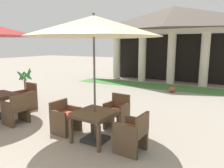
{
  "coord_description": "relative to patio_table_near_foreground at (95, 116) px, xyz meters",
  "views": [
    {
      "loc": [
        3.05,
        -3.26,
        2.22
      ],
      "look_at": [
        0.25,
        1.76,
        1.16
      ],
      "focal_mm": 34.53,
      "sensor_mm": 36.0,
      "label": 1
    }
  ],
  "objects": [
    {
      "name": "potted_palm_left_edge",
      "position": [
        -4.6,
        1.84,
        -0.16
      ],
      "size": [
        0.62,
        0.64,
        1.31
      ],
      "color": "#995638",
      "rests_on": "ground"
    },
    {
      "name": "ground_plane",
      "position": [
        -0.42,
        -0.67,
        -0.61
      ],
      "size": [
        60.0,
        60.0,
        0.0
      ],
      "primitive_type": "plane",
      "color": "#9E9384"
    },
    {
      "name": "patio_table_near_foreground",
      "position": [
        0.0,
        0.0,
        0.0
      ],
      "size": [
        0.91,
        0.91,
        0.72
      ],
      "rotation": [
        0.0,
        0.0,
        -0.07
      ],
      "color": "brown",
      "rests_on": "ground"
    },
    {
      "name": "patio_chair_mid_left_north",
      "position": [
        -3.46,
        0.94,
        -0.21
      ],
      "size": [
        0.6,
        0.63,
        0.9
      ],
      "rotation": [
        0.0,
        0.0,
        -3.23
      ],
      "color": "brown",
      "rests_on": "ground"
    },
    {
      "name": "background_pavilion",
      "position": [
        -0.42,
        8.61,
        2.66
      ],
      "size": [
        8.27,
        2.99,
        4.3
      ],
      "color": "beige",
      "rests_on": "ground"
    },
    {
      "name": "patio_umbrella_near_foreground",
      "position": [
        -0.0,
        -0.0,
        1.97
      ],
      "size": [
        2.91,
        2.91,
        2.88
      ],
      "color": "#2D2D2D",
      "rests_on": "ground"
    },
    {
      "name": "patio_chair_near_foreground_west",
      "position": [
        -0.97,
        0.07,
        -0.22
      ],
      "size": [
        0.59,
        0.64,
        0.81
      ],
      "rotation": [
        0.0,
        0.0,
        -1.64
      ],
      "color": "brown",
      "rests_on": "ground"
    },
    {
      "name": "patio_chair_near_foreground_east",
      "position": [
        0.97,
        -0.07,
        -0.2
      ],
      "size": [
        0.6,
        0.59,
        0.86
      ],
      "rotation": [
        0.0,
        0.0,
        1.5
      ],
      "color": "brown",
      "rests_on": "ground"
    },
    {
      "name": "patio_chair_near_foreground_north",
      "position": [
        0.07,
        0.97,
        -0.18
      ],
      "size": [
        0.6,
        0.53,
        0.91
      ],
      "rotation": [
        0.0,
        0.0,
        -3.21
      ],
      "color": "brown",
      "rests_on": "ground"
    },
    {
      "name": "terracotta_urn",
      "position": [
        0.28,
        6.11,
        -0.46
      ],
      "size": [
        0.33,
        0.33,
        0.37
      ],
      "color": "brown",
      "rests_on": "ground"
    },
    {
      "name": "lawn_strip",
      "position": [
        -0.42,
        7.18,
        -0.61
      ],
      "size": [
        10.07,
        1.62,
        0.01
      ],
      "primitive_type": "cube",
      "color": "#47843D",
      "rests_on": "ground"
    },
    {
      "name": "patio_chair_mid_left_east",
      "position": [
        -2.55,
        -0.16,
        -0.19
      ],
      "size": [
        0.6,
        0.61,
        0.88
      ],
      "rotation": [
        0.0,
        0.0,
        1.48
      ],
      "color": "brown",
      "rests_on": "ground"
    }
  ]
}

